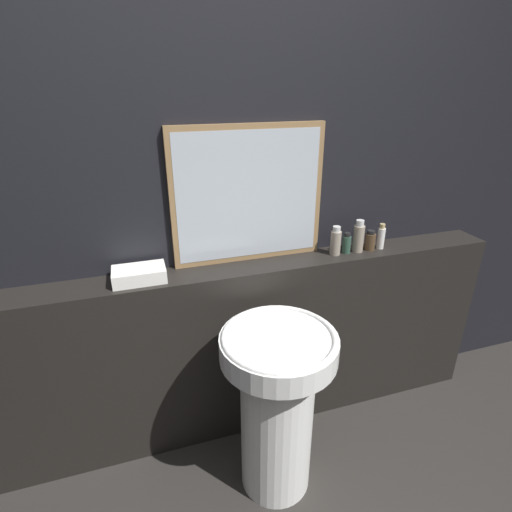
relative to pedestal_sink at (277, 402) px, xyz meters
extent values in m
cube|color=black|center=(-0.09, 0.54, 0.77)|extent=(8.00, 0.06, 2.50)
cube|color=black|center=(-0.09, 0.41, 0.00)|extent=(2.86, 0.20, 0.96)
cylinder|color=white|center=(0.00, 0.00, -0.12)|extent=(0.32, 0.32, 0.72)
cylinder|color=white|center=(0.00, 0.00, 0.29)|extent=(0.49, 0.49, 0.10)
torus|color=white|center=(0.00, 0.00, 0.34)|extent=(0.47, 0.47, 0.02)
cube|color=#937047|center=(0.02, 0.49, 0.80)|extent=(0.73, 0.03, 0.64)
cube|color=#B2BCC6|center=(0.02, 0.48, 0.80)|extent=(0.68, 0.02, 0.59)
cube|color=white|center=(-0.51, 0.41, 0.51)|extent=(0.23, 0.14, 0.06)
cylinder|color=gray|center=(0.45, 0.41, 0.54)|extent=(0.05, 0.05, 0.12)
cylinder|color=silver|center=(0.45, 0.41, 0.62)|extent=(0.04, 0.04, 0.03)
cylinder|color=#2D4C3D|center=(0.52, 0.41, 0.52)|extent=(0.04, 0.04, 0.09)
cylinder|color=black|center=(0.52, 0.41, 0.58)|extent=(0.03, 0.03, 0.02)
cylinder|color=gray|center=(0.58, 0.41, 0.55)|extent=(0.06, 0.06, 0.14)
cylinder|color=silver|center=(0.58, 0.41, 0.63)|extent=(0.04, 0.04, 0.03)
cylinder|color=#4C3823|center=(0.66, 0.41, 0.52)|extent=(0.05, 0.05, 0.09)
cylinder|color=black|center=(0.66, 0.41, 0.58)|extent=(0.04, 0.04, 0.02)
cylinder|color=white|center=(0.72, 0.41, 0.54)|extent=(0.04, 0.04, 0.11)
cylinder|color=tan|center=(0.72, 0.41, 0.60)|extent=(0.03, 0.03, 0.02)
camera|label=1|loc=(-0.50, -1.25, 1.30)|focal=28.00mm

